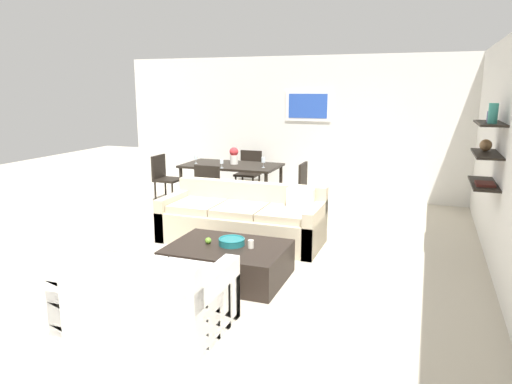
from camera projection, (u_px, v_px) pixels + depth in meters
name	position (u px, v px, depth m)	size (l,w,h in m)	color
ground_plane	(242.00, 250.00, 6.22)	(18.00, 18.00, 0.00)	#BCB29E
back_wall_unit	(323.00, 127.00, 9.07)	(8.40, 0.09, 2.70)	silver
right_wall_shelf_unit	(501.00, 153.00, 5.46)	(0.34, 8.20, 2.70)	silver
sofa_beige	(243.00, 221.00, 6.51)	(2.22, 0.90, 0.78)	beige
loveseat_white	(145.00, 297.00, 4.14)	(1.41, 0.90, 0.78)	white
coffee_table	(228.00, 262.00, 5.25)	(1.29, 0.95, 0.38)	black
decorative_bowl	(232.00, 241.00, 5.24)	(0.30, 0.30, 0.08)	#19666B
candle_jar	(251.00, 244.00, 5.13)	(0.06, 0.06, 0.09)	silver
apple_on_coffee_table	(208.00, 241.00, 5.27)	(0.07, 0.07, 0.07)	#669E2D
dining_table	(231.00, 168.00, 8.47)	(1.73, 0.96, 0.75)	black
dining_chair_head	(249.00, 170.00, 9.32)	(0.44, 0.44, 0.88)	black
dining_chair_left_near	(164.00, 175.00, 8.74)	(0.44, 0.44, 0.88)	black
dining_chair_right_near	(296.00, 185.00, 7.88)	(0.44, 0.44, 0.88)	black
dining_chair_foot	(210.00, 187.00, 7.69)	(0.44, 0.44, 0.88)	black
wine_glass_foot	(222.00, 162.00, 8.05)	(0.06, 0.06, 0.15)	silver
wine_glass_right_near	(263.00, 160.00, 8.10)	(0.07, 0.07, 0.18)	silver
wine_glass_left_near	(196.00, 158.00, 8.54)	(0.06, 0.06, 0.15)	silver
centerpiece_vase	(234.00, 155.00, 8.46)	(0.16, 0.16, 0.30)	silver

